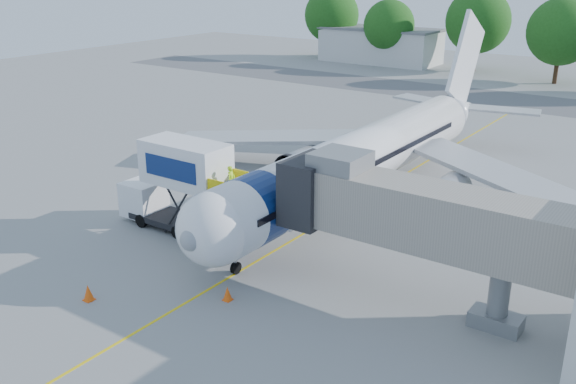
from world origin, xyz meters
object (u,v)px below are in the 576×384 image
Objects in this scene: aircraft at (367,156)px; ground_tug at (139,316)px; jet_bridge at (406,213)px; catering_hiloader at (178,186)px.

aircraft is 10.11× the size of ground_tug.
jet_bridge reaches higher than catering_hiloader.
aircraft is at bearing 60.58° from catering_hiloader.
ground_tug is (0.08, -20.18, -2.24)m from aircraft.
catering_hiloader is 11.25m from ground_tug.
catering_hiloader is at bearing -179.99° from jet_bridge.
jet_bridge is 1.64× the size of catering_hiloader.
aircraft reaches higher than ground_tug.
catering_hiloader is at bearing -119.42° from aircraft.
catering_hiloader is (-6.27, -11.12, -0.19)m from aircraft.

